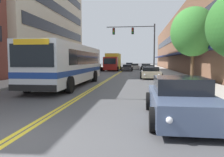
# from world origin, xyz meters

# --- Properties ---
(ground_plane) EXTENTS (240.00, 240.00, 0.00)m
(ground_plane) POSITION_xyz_m (0.00, 37.00, 0.00)
(ground_plane) COLOR #4C4C4F
(sidewalk_left) EXTENTS (3.51, 106.00, 0.15)m
(sidewalk_left) POSITION_xyz_m (-7.25, 37.00, 0.07)
(sidewalk_left) COLOR #B2ADA5
(sidewalk_left) RESTS_ON ground_plane
(sidewalk_right) EXTENTS (3.51, 106.00, 0.15)m
(sidewalk_right) POSITION_xyz_m (7.25, 37.00, 0.07)
(sidewalk_right) COLOR #B2ADA5
(sidewalk_right) RESTS_ON ground_plane
(centre_line) EXTENTS (0.34, 106.00, 0.01)m
(centre_line) POSITION_xyz_m (0.00, 37.00, 0.00)
(centre_line) COLOR yellow
(centre_line) RESTS_ON ground_plane
(office_tower_left) EXTENTS (12.08, 25.38, 22.74)m
(office_tower_left) POSITION_xyz_m (-15.24, 29.04, 11.37)
(office_tower_left) COLOR beige
(office_tower_left) RESTS_ON ground_plane
(storefront_row_right) EXTENTS (9.10, 68.00, 9.95)m
(storefront_row_right) POSITION_xyz_m (13.24, 37.00, 4.97)
(storefront_row_right) COLOR brown
(storefront_row_right) RESTS_ON ground_plane
(city_bus) EXTENTS (2.91, 11.82, 3.01)m
(city_bus) POSITION_xyz_m (-2.20, 11.57, 1.71)
(city_bus) COLOR silver
(city_bus) RESTS_ON ground_plane
(car_charcoal_parked_left_near) EXTENTS (2.03, 4.42, 1.27)m
(car_charcoal_parked_left_near) POSITION_xyz_m (-4.31, 31.84, 0.59)
(car_charcoal_parked_left_near) COLOR #232328
(car_charcoal_parked_left_near) RESTS_ON ground_plane
(car_red_parked_left_mid) EXTENTS (2.02, 4.24, 1.36)m
(car_red_parked_left_mid) POSITION_xyz_m (-4.37, 24.20, 0.62)
(car_red_parked_left_mid) COLOR maroon
(car_red_parked_left_mid) RESTS_ON ground_plane
(car_slate_blue_parked_right_foreground) EXTENTS (2.09, 4.49, 1.36)m
(car_slate_blue_parked_right_foreground) POSITION_xyz_m (4.41, 2.50, 0.64)
(car_slate_blue_parked_right_foreground) COLOR #475675
(car_slate_blue_parked_right_foreground) RESTS_ON ground_plane
(car_beige_parked_right_mid) EXTENTS (2.05, 4.29, 1.27)m
(car_beige_parked_right_mid) POSITION_xyz_m (4.42, 26.66, 0.59)
(car_beige_parked_right_mid) COLOR #BCAD89
(car_beige_parked_right_mid) RESTS_ON ground_plane
(car_champagne_parked_right_far) EXTENTS (2.21, 4.64, 1.21)m
(car_champagne_parked_right_far) POSITION_xyz_m (4.31, 19.00, 0.58)
(car_champagne_parked_right_far) COLOR beige
(car_champagne_parked_right_far) RESTS_ON ground_plane
(car_black_parked_right_end) EXTENTS (2.20, 4.22, 1.29)m
(car_black_parked_right_end) POSITION_xyz_m (4.40, 38.59, 0.60)
(car_black_parked_right_end) COLOR black
(car_black_parked_right_end) RESTS_ON ground_plane
(car_dark_grey_moving_lead) EXTENTS (2.02, 4.56, 1.18)m
(car_dark_grey_moving_lead) POSITION_xyz_m (0.90, 35.48, 0.56)
(car_dark_grey_moving_lead) COLOR #38383D
(car_dark_grey_moving_lead) RESTS_ON ground_plane
(car_silver_moving_second) EXTENTS (1.98, 4.30, 1.23)m
(car_silver_moving_second) POSITION_xyz_m (2.18, 43.80, 0.59)
(car_silver_moving_second) COLOR #B7B7BC
(car_silver_moving_second) RESTS_ON ground_plane
(car_navy_moving_third) EXTENTS (2.06, 4.89, 1.36)m
(car_navy_moving_third) POSITION_xyz_m (0.64, 50.98, 0.63)
(car_navy_moving_third) COLOR #19234C
(car_navy_moving_third) RESTS_ON ground_plane
(box_truck) EXTENTS (2.78, 7.71, 3.22)m
(box_truck) POSITION_xyz_m (-1.92, 36.63, 1.63)
(box_truck) COLOR maroon
(box_truck) RESTS_ON ground_plane
(traffic_signal_mast) EXTENTS (6.93, 0.38, 7.07)m
(traffic_signal_mast) POSITION_xyz_m (2.92, 27.10, 5.06)
(traffic_signal_mast) COLOR #47474C
(traffic_signal_mast) RESTS_ON ground_plane
(street_tree_right_mid) EXTENTS (3.50, 3.50, 5.94)m
(street_tree_right_mid) POSITION_xyz_m (7.28, 13.36, 4.15)
(street_tree_right_mid) COLOR brown
(street_tree_right_mid) RESTS_ON sidewalk_right
(fire_hydrant) EXTENTS (0.32, 0.24, 0.76)m
(fire_hydrant) POSITION_xyz_m (5.95, 6.87, 0.53)
(fire_hydrant) COLOR yellow
(fire_hydrant) RESTS_ON sidewalk_right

